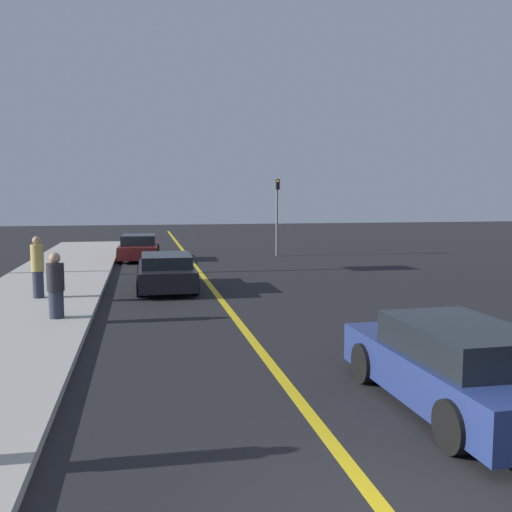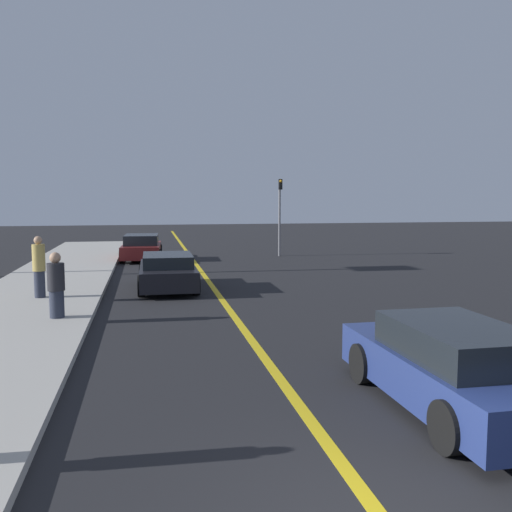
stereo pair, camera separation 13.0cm
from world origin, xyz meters
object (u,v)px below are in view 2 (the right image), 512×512
(car_ahead_center, at_px, (168,272))
(pedestrian_mid_group, at_px, (56,286))
(car_near_right_lane, at_px, (451,367))
(pedestrian_far_standing, at_px, (39,267))
(traffic_light, at_px, (280,209))
(car_far_distant, at_px, (142,248))

(car_ahead_center, xyz_separation_m, pedestrian_mid_group, (-2.92, -4.81, 0.35))
(car_near_right_lane, bearing_deg, pedestrian_far_standing, 125.45)
(pedestrian_mid_group, height_order, traffic_light, traffic_light)
(car_ahead_center, distance_m, car_far_distant, 9.43)
(car_far_distant, xyz_separation_m, pedestrian_far_standing, (-2.92, -11.10, 0.46))
(car_near_right_lane, bearing_deg, car_ahead_center, 106.27)
(car_far_distant, bearing_deg, pedestrian_far_standing, -101.99)
(car_far_distant, relative_size, pedestrian_far_standing, 2.28)
(car_near_right_lane, distance_m, car_ahead_center, 12.56)
(pedestrian_mid_group, bearing_deg, traffic_light, 58.07)
(pedestrian_far_standing, bearing_deg, car_near_right_lane, -53.49)
(car_ahead_center, height_order, pedestrian_far_standing, pedestrian_far_standing)
(car_far_distant, xyz_separation_m, pedestrian_mid_group, (-1.98, -14.19, 0.34))
(car_ahead_center, relative_size, pedestrian_far_standing, 2.36)
(car_far_distant, bearing_deg, pedestrian_mid_group, -95.17)
(car_near_right_lane, height_order, car_ahead_center, car_near_right_lane)
(car_far_distant, height_order, pedestrian_far_standing, pedestrian_far_standing)
(pedestrian_far_standing, bearing_deg, pedestrian_mid_group, -73.05)
(car_far_distant, xyz_separation_m, traffic_light, (7.22, 0.57, 1.88))
(car_ahead_center, bearing_deg, car_far_distant, 96.11)
(car_near_right_lane, height_order, car_far_distant, car_near_right_lane)
(car_near_right_lane, distance_m, car_far_distant, 21.88)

